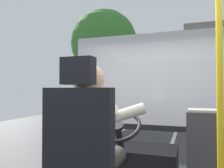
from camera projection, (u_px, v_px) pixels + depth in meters
ground at (178, 128)px, 10.13m from camera, size 18.00×44.00×0.06m
driver_seat at (85, 167)px, 1.54m from camera, size 0.48×0.48×1.30m
bus_driver at (91, 134)px, 1.65m from camera, size 0.74×0.59×0.83m
steering_console at (130, 162)px, 2.68m from camera, size 1.10×1.00×0.85m
handrail_pole at (220, 84)px, 1.53m from camera, size 0.04×0.04×2.25m
fare_box at (203, 161)px, 1.98m from camera, size 0.28×0.26×0.91m
windshield_panel at (151, 92)px, 3.39m from camera, size 2.50×0.08×1.48m
street_tree at (104, 43)px, 12.01m from camera, size 3.53×3.53×5.98m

